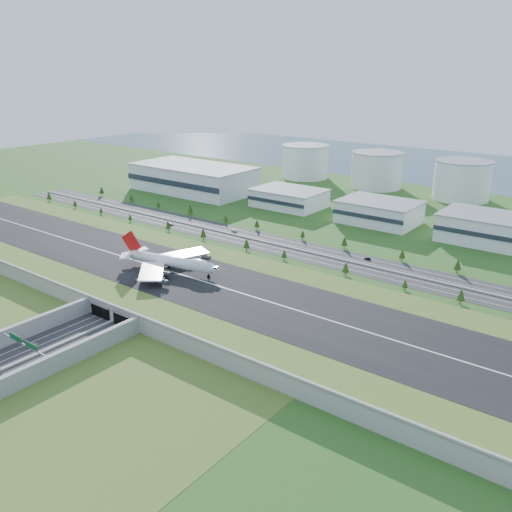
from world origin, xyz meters
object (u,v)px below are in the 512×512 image
Objects in this scene: car_5 at (367,259)px; car_0 at (32,345)px; boeing_747 at (171,261)px; car_2 at (94,337)px; fuel_tank_a at (305,162)px; car_4 at (171,224)px; car_7 at (234,231)px.

car_0 is at bearing -24.38° from car_5.
car_0 is 1.16× the size of car_5.
boeing_747 is 71.20m from car_2.
fuel_tank_a is 397.33m from car_2.
car_0 is at bearing 50.52° from car_2.
boeing_747 is 14.59× the size of car_4.
car_4 is (-106.28, 151.06, -0.08)m from car_2.
boeing_747 reaches higher than car_7.
car_7 is (-56.76, 167.54, -0.01)m from car_2.
boeing_747 is 13.33× the size of car_0.
car_2 is (127.33, -376.01, -16.55)m from fuel_tank_a.
car_2 is 1.35× the size of car_4.
boeing_747 is at bearing 107.29° from car_0.
car_0 is at bearing -98.94° from boeing_747.
car_2 reaches higher than car_0.
car_7 reaches higher than car_4.
fuel_tank_a is 327.05m from boeing_747.
car_0 is at bearing -155.95° from car_4.
fuel_tank_a is 226.54m from car_4.
fuel_tank_a is 8.39× the size of car_2.
car_2 reaches higher than car_5.
boeing_747 reaches higher than car_0.
car_5 is at bearing -86.22° from car_4.
car_0 is 0.81× the size of car_2.
car_4 is 1.06× the size of car_5.
boeing_747 reaches higher than car_5.
fuel_tank_a is at bearing 1.67° from car_4.
car_4 is at bearing -58.24° from car_2.
car_4 is at bearing 132.49° from car_0.
fuel_tank_a is 0.78× the size of boeing_747.
boeing_747 is 121.29m from car_4.
car_5 is at bearing 85.93° from car_0.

